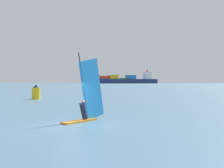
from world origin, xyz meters
name	(u,v)px	position (x,y,z in m)	size (l,w,h in m)	color
ground_plane	(79,125)	(0.00, 0.00, 0.00)	(4000.00, 4000.00, 0.00)	#476B84
windsurfer	(87,101)	(0.56, 1.59, 1.25)	(2.93, 2.88, 4.39)	orange
cargo_ship	(120,80)	(138.10, 675.11, 9.37)	(194.53, 45.90, 35.56)	navy
channel_buoy	(36,93)	(-5.14, 25.48, 0.99)	(1.20, 1.20, 2.19)	yellow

